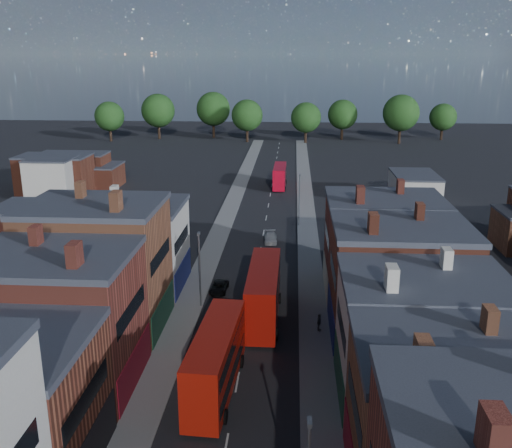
# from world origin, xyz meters

# --- Properties ---
(pavement_west) EXTENTS (3.00, 200.00, 0.12)m
(pavement_west) POSITION_xyz_m (-6.50, 50.00, 0.06)
(pavement_west) COLOR gray
(pavement_west) RESTS_ON ground
(pavement_east) EXTENTS (3.00, 200.00, 0.12)m
(pavement_east) POSITION_xyz_m (6.50, 50.00, 0.06)
(pavement_east) COLOR gray
(pavement_east) RESTS_ON ground
(lamp_post_2) EXTENTS (0.25, 0.70, 8.12)m
(lamp_post_2) POSITION_xyz_m (-5.20, 30.00, 4.70)
(lamp_post_2) COLOR slate
(lamp_post_2) RESTS_ON ground
(lamp_post_3) EXTENTS (0.25, 0.70, 8.12)m
(lamp_post_3) POSITION_xyz_m (5.20, 60.00, 4.70)
(lamp_post_3) COLOR slate
(lamp_post_3) RESTS_ON ground
(bus_0) EXTENTS (3.61, 12.18, 5.20)m
(bus_0) POSITION_xyz_m (-1.50, 14.53, 2.80)
(bus_0) COLOR red
(bus_0) RESTS_ON ground
(bus_1) EXTENTS (3.25, 12.56, 5.42)m
(bus_1) POSITION_xyz_m (1.50, 27.38, 2.92)
(bus_1) COLOR #B4130A
(bus_1) RESTS_ON ground
(bus_2) EXTENTS (2.66, 10.06, 4.33)m
(bus_2) POSITION_xyz_m (1.57, 86.16, 2.34)
(bus_2) COLOR #B8081C
(bus_2) RESTS_ON ground
(car_2) EXTENTS (1.91, 3.90, 1.07)m
(car_2) POSITION_xyz_m (-3.79, 34.01, 0.53)
(car_2) COLOR black
(car_2) RESTS_ON ground
(car_3) EXTENTS (1.94, 4.31, 1.22)m
(car_3) POSITION_xyz_m (1.20, 51.91, 0.61)
(car_3) COLOR silver
(car_3) RESTS_ON ground
(ped_3) EXTENTS (0.72, 1.09, 1.70)m
(ped_3) POSITION_xyz_m (6.89, 25.16, 0.97)
(ped_3) COLOR #5A544D
(ped_3) RESTS_ON pavement_east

